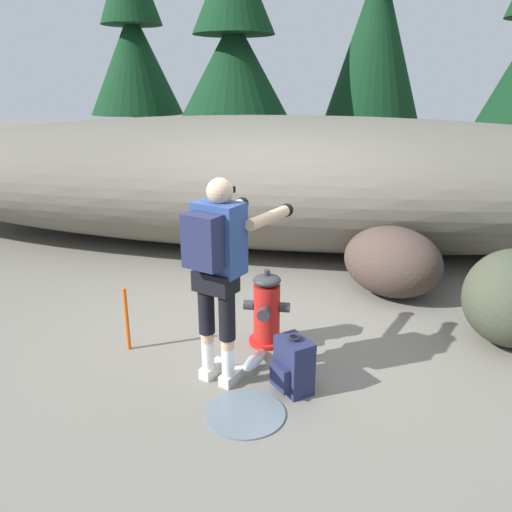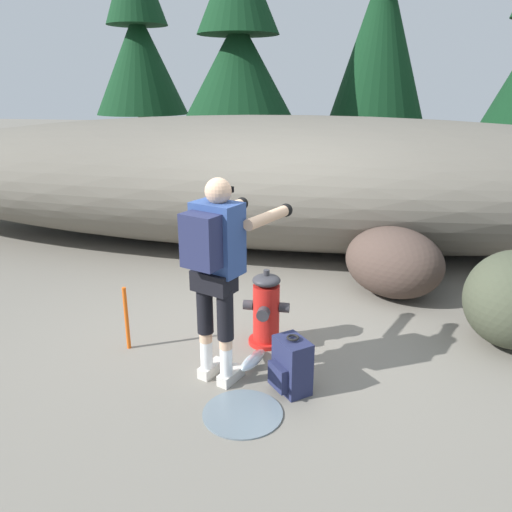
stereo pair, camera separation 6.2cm
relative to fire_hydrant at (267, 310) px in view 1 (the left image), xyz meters
The scene contains 11 objects.
ground_plane 0.42m from the fire_hydrant, 133.28° to the left, with size 56.00×56.00×0.04m, color slate.
dirt_embankment 3.23m from the fire_hydrant, 92.77° to the left, with size 13.60×3.20×1.88m, color #666056.
fire_hydrant is the anchor object (origin of this frame).
hydrant_water_jet 0.79m from the fire_hydrant, 90.00° to the right, with size 0.59×1.24×0.46m.
utility_worker 1.00m from the fire_hydrant, 113.24° to the right, with size 0.75×1.04×1.66m.
spare_backpack 0.79m from the fire_hydrant, 66.32° to the right, with size 0.36×0.36×0.47m.
boulder_mid 1.87m from the fire_hydrant, 48.43° to the left, with size 1.16×0.95×0.79m, color #483931.
pine_tree_far_left 10.06m from the fire_hydrant, 118.09° to the left, with size 2.29×2.29×5.73m.
pine_tree_left 7.11m from the fire_hydrant, 103.94° to the left, with size 2.53×2.53×5.06m.
pine_tree_center 8.55m from the fire_hydrant, 81.00° to the left, with size 2.03×2.03×7.02m.
survey_stake 1.26m from the fire_hydrant, 165.60° to the right, with size 0.04×0.04×0.60m, color #E55914.
Camera 1 is at (0.74, -4.33, 2.30)m, focal length 35.37 mm.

